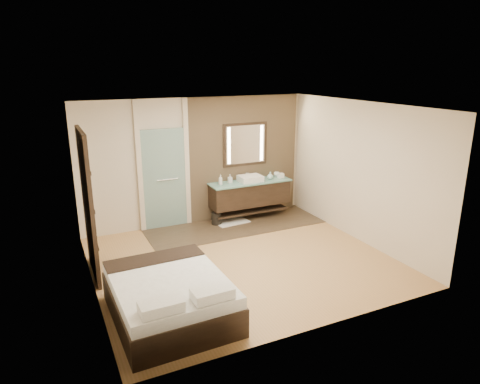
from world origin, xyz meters
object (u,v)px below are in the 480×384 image
mirror_unit (245,144)px  bed (170,297)px  waste_bin (217,219)px  vanity (250,193)px

mirror_unit → bed: bearing=-129.7°
mirror_unit → waste_bin: size_ratio=3.87×
vanity → mirror_unit: bearing=90.0°
vanity → bed: size_ratio=0.98×
vanity → waste_bin: vanity is taller
mirror_unit → waste_bin: 1.76m
vanity → mirror_unit: 1.10m
mirror_unit → bed: size_ratio=0.56×
vanity → bed: bearing=-131.8°
vanity → bed: vanity is taller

